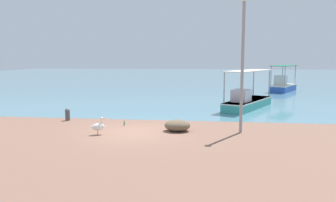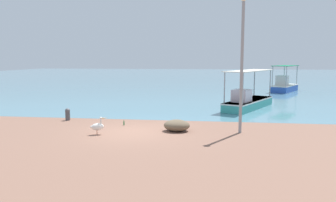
{
  "view_description": "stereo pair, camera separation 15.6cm",
  "coord_description": "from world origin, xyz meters",
  "views": [
    {
      "loc": [
        3.35,
        -14.66,
        3.39
      ],
      "look_at": [
        1.06,
        3.96,
        0.96
      ],
      "focal_mm": 35.0,
      "sensor_mm": 36.0,
      "label": 1
    },
    {
      "loc": [
        3.5,
        -14.64,
        3.39
      ],
      "look_at": [
        1.06,
        3.96,
        0.96
      ],
      "focal_mm": 35.0,
      "sensor_mm": 36.0,
      "label": 2
    }
  ],
  "objects": [
    {
      "name": "ground",
      "position": [
        0.0,
        0.0,
        0.0
      ],
      "size": [
        120.0,
        120.0,
        0.0
      ],
      "primitive_type": "plane",
      "color": "#825B4A"
    },
    {
      "name": "harbor_water",
      "position": [
        0.0,
        48.0,
        0.0
      ],
      "size": [
        110.0,
        90.0,
        0.0
      ],
      "primitive_type": "cube",
      "color": "#578799",
      "rests_on": "ground"
    },
    {
      "name": "fishing_boat_near_left",
      "position": [
        11.08,
        20.55,
        0.62
      ],
      "size": [
        3.58,
        4.83,
        2.68
      ],
      "color": "blue",
      "rests_on": "harbor_water"
    },
    {
      "name": "fishing_boat_center",
      "position": [
        6.02,
        8.03,
        0.57
      ],
      "size": [
        4.0,
        5.93,
        2.6
      ],
      "color": "teal",
      "rests_on": "harbor_water"
    },
    {
      "name": "pelican",
      "position": [
        -1.5,
        -0.79,
        0.38
      ],
      "size": [
        0.76,
        0.5,
        0.8
      ],
      "color": "#E0997A",
      "rests_on": "ground"
    },
    {
      "name": "lamp_post",
      "position": [
        4.87,
        0.43,
        3.44
      ],
      "size": [
        0.28,
        0.28,
        6.15
      ],
      "color": "gray",
      "rests_on": "ground"
    },
    {
      "name": "mooring_bollard",
      "position": [
        -4.32,
        2.32,
        0.36
      ],
      "size": [
        0.27,
        0.27,
        0.67
      ],
      "color": "#47474C",
      "rests_on": "ground"
    },
    {
      "name": "net_pile",
      "position": [
        1.95,
        0.4,
        0.27
      ],
      "size": [
        1.22,
        1.04,
        0.54
      ],
      "primitive_type": "ellipsoid",
      "color": "brown",
      "rests_on": "ground"
    },
    {
      "name": "glass_bottle",
      "position": [
        -0.88,
        1.4,
        0.11
      ],
      "size": [
        0.07,
        0.07,
        0.27
      ],
      "color": "#3F7F4C",
      "rests_on": "ground"
    }
  ]
}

